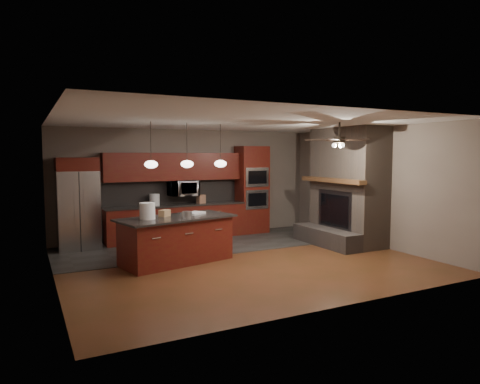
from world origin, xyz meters
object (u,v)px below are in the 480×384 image
paint_tray (194,213)px  counter_bucket (154,200)px  oven_tower (252,190)px  white_bucket (147,211)px  kitchen_island (177,239)px  cardboard_box (165,213)px  refrigerator (78,204)px  microwave (183,188)px  counter_box (201,199)px  paint_can (187,215)px

paint_tray → counter_bucket: (-0.27, 2.05, 0.10)m
oven_tower → white_bucket: bearing=-147.0°
kitchen_island → cardboard_box: 0.58m
refrigerator → cardboard_box: refrigerator is taller
kitchen_island → cardboard_box: bearing=127.3°
cardboard_box → white_bucket: bearing=172.5°
white_bucket → counter_bucket: 2.42m
cardboard_box → counter_bucket: (0.38, 2.08, 0.06)m
microwave → counter_bucket: 0.81m
kitchen_island → counter_box: (1.40, 2.19, 0.54)m
kitchen_island → counter_box: size_ratio=11.26×
refrigerator → oven_tower: bearing=0.9°
paint_can → cardboard_box: bearing=130.1°
oven_tower → cardboard_box: oven_tower is taller
paint_tray → counter_bucket: bearing=63.8°
microwave → oven_tower: bearing=-1.7°
refrigerator → white_bucket: 2.43m
refrigerator → cardboard_box: bearing=-54.8°
refrigerator → counter_bucket: 1.79m
white_bucket → cardboard_box: bearing=27.5°
oven_tower → counter_bucket: size_ratio=8.31×
oven_tower → kitchen_island: oven_tower is taller
microwave → white_bucket: microwave is taller
microwave → cardboard_box: 2.44m
refrigerator → counter_box: (3.00, 0.03, -0.04)m
microwave → kitchen_island: size_ratio=0.30×
cardboard_box → refrigerator: bearing=90.3°
microwave → paint_can: bearing=-107.8°
counter_bucket → counter_box: 1.22m
kitchen_island → paint_tray: size_ratio=5.96×
kitchen_island → refrigerator: bearing=113.8°
oven_tower → white_bucket: size_ratio=7.51×
microwave → paint_tray: bearing=-103.2°
oven_tower → refrigerator: (-4.53, -0.07, -0.15)m
oven_tower → cardboard_box: (-3.12, -2.07, -0.21)m
counter_bucket → paint_tray: bearing=-82.4°
oven_tower → white_bucket: 4.19m
microwave → paint_can: 2.67m
paint_tray → counter_bucket: counter_bucket is taller
paint_can → paint_tray: 0.53m
oven_tower → counter_bucket: oven_tower is taller
counter_bucket → cardboard_box: bearing=-100.3°
cardboard_box → microwave: bearing=26.8°
refrigerator → paint_tray: 2.85m
kitchen_island → counter_bucket: size_ratio=8.62×
microwave → white_bucket: size_ratio=2.31×
refrigerator → white_bucket: refrigerator is taller
paint_tray → counter_box: (0.94, 2.00, 0.07)m
paint_can → counter_bucket: bearing=88.9°
refrigerator → cardboard_box: 2.45m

